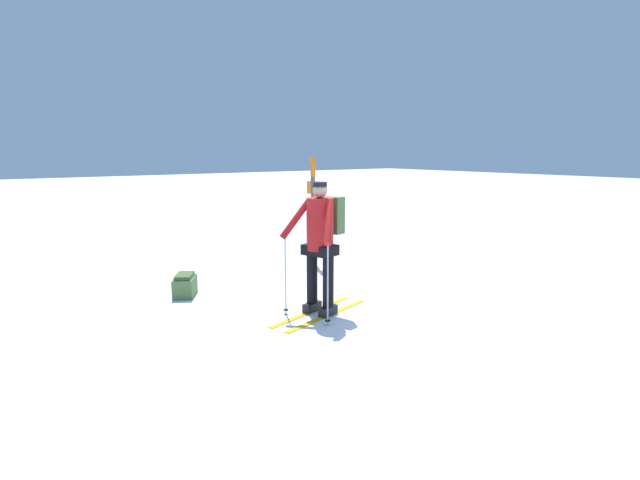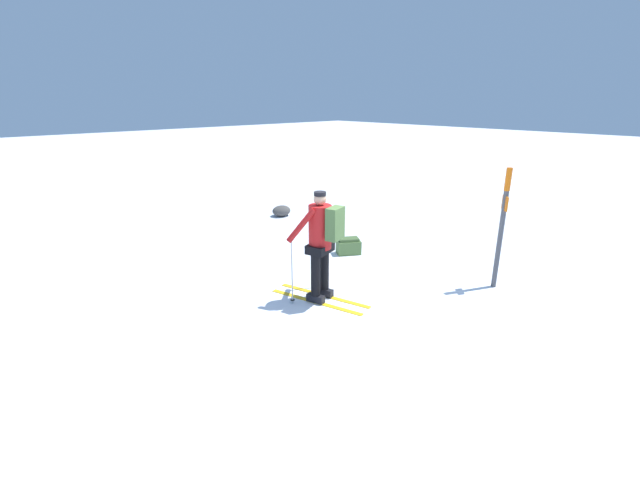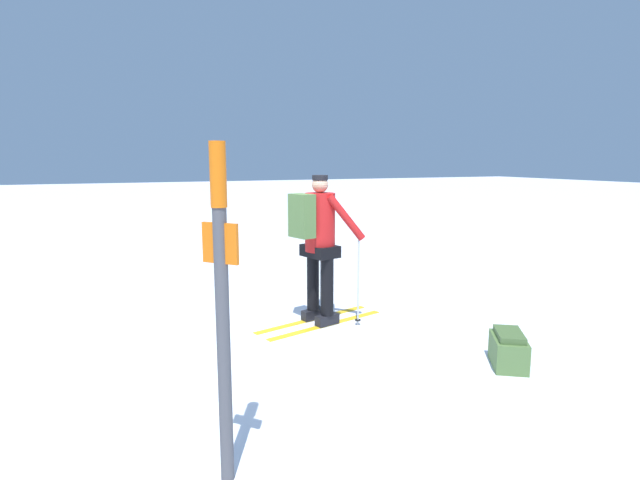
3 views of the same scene
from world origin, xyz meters
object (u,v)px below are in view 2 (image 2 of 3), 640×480
object	(u,v)px
skier	(321,238)
dropped_backpack	(349,246)
trail_marker	(503,219)
rock_boulder	(281,211)

from	to	relation	value
skier	dropped_backpack	bearing A→B (deg)	-148.10
trail_marker	dropped_backpack	bearing A→B (deg)	-77.40
skier	trail_marker	xyz separation A→B (m)	(-2.56, 1.70, 0.17)
dropped_backpack	rock_boulder	distance (m)	3.48
skier	trail_marker	bearing A→B (deg)	146.39
rock_boulder	trail_marker	bearing A→B (deg)	88.15
skier	trail_marker	distance (m)	3.08
trail_marker	rock_boulder	bearing A→B (deg)	-91.85
skier	dropped_backpack	distance (m)	2.42
dropped_backpack	rock_boulder	xyz separation A→B (m)	(-0.85, -3.37, -0.02)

